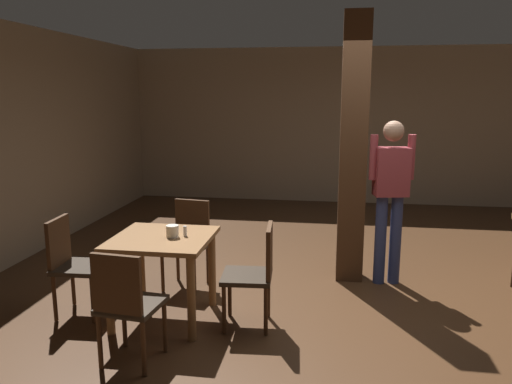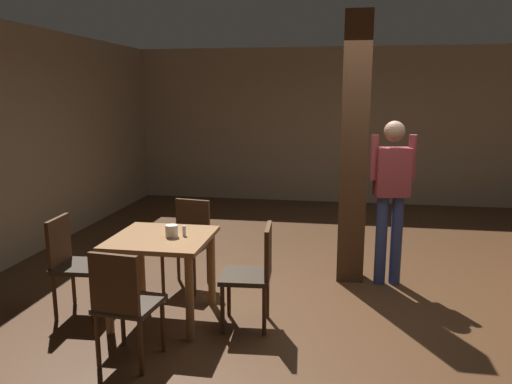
{
  "view_description": "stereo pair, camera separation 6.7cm",
  "coord_description": "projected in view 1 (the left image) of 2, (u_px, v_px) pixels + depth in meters",
  "views": [
    {
      "loc": [
        -0.27,
        -4.76,
        1.99
      ],
      "look_at": [
        -1.0,
        -0.02,
        1.04
      ],
      "focal_mm": 35.0,
      "sensor_mm": 36.0,
      "label": 1
    },
    {
      "loc": [
        -0.2,
        -4.75,
        1.99
      ],
      "look_at": [
        -1.0,
        -0.02,
        1.04
      ],
      "focal_mm": 35.0,
      "sensor_mm": 36.0,
      "label": 2
    }
  ],
  "objects": [
    {
      "name": "ground_plane",
      "position": [
        356.0,
        297.0,
        4.96
      ],
      "size": [
        10.8,
        10.8,
        0.0
      ],
      "primitive_type": "plane",
      "color": "#422816"
    },
    {
      "name": "wall_back",
      "position": [
        349.0,
        126.0,
        9.05
      ],
      "size": [
        8.0,
        0.1,
        2.8
      ],
      "primitive_type": "cube",
      "color": "gray",
      "rests_on": "ground_plane"
    },
    {
      "name": "pillar",
      "position": [
        353.0,
        151.0,
        5.22
      ],
      "size": [
        0.28,
        0.28,
        2.8
      ],
      "primitive_type": "cube",
      "color": "#422816",
      "rests_on": "ground_plane"
    },
    {
      "name": "dining_table",
      "position": [
        163.0,
        253.0,
        4.37
      ],
      "size": [
        0.84,
        0.84,
        0.77
      ],
      "color": "brown",
      "rests_on": "ground_plane"
    },
    {
      "name": "chair_south",
      "position": [
        126.0,
        302.0,
        3.61
      ],
      "size": [
        0.46,
        0.46,
        0.89
      ],
      "color": "#2D2319",
      "rests_on": "ground_plane"
    },
    {
      "name": "chair_north",
      "position": [
        188.0,
        239.0,
        5.16
      ],
      "size": [
        0.48,
        0.48,
        0.89
      ],
      "color": "#2D2319",
      "rests_on": "ground_plane"
    },
    {
      "name": "chair_west",
      "position": [
        72.0,
        261.0,
        4.49
      ],
      "size": [
        0.44,
        0.44,
        0.89
      ],
      "color": "#2D2319",
      "rests_on": "ground_plane"
    },
    {
      "name": "chair_east",
      "position": [
        256.0,
        270.0,
        4.25
      ],
      "size": [
        0.45,
        0.45,
        0.89
      ],
      "color": "#2D2319",
      "rests_on": "ground_plane"
    },
    {
      "name": "napkin_cup",
      "position": [
        172.0,
        231.0,
        4.31
      ],
      "size": [
        0.11,
        0.11,
        0.1
      ],
      "primitive_type": "cylinder",
      "color": "silver",
      "rests_on": "dining_table"
    },
    {
      "name": "salt_shaker",
      "position": [
        185.0,
        231.0,
        4.35
      ],
      "size": [
        0.03,
        0.03,
        0.09
      ],
      "primitive_type": "cylinder",
      "color": "silver",
      "rests_on": "dining_table"
    },
    {
      "name": "standing_person",
      "position": [
        390.0,
        191.0,
        5.15
      ],
      "size": [
        0.47,
        0.26,
        1.72
      ],
      "color": "maroon",
      "rests_on": "ground_plane"
    }
  ]
}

